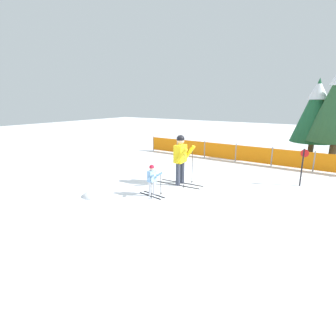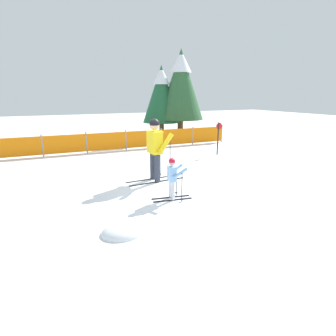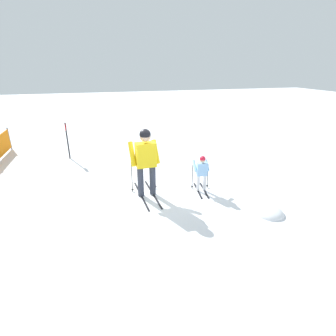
{
  "view_description": "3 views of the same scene",
  "coord_description": "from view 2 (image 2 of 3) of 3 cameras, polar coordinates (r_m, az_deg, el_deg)",
  "views": [
    {
      "loc": [
        4.58,
        -7.79,
        3.04
      ],
      "look_at": [
        -0.03,
        -0.78,
        0.88
      ],
      "focal_mm": 28.0,
      "sensor_mm": 36.0,
      "label": 1
    },
    {
      "loc": [
        -2.9,
        -6.75,
        2.49
      ],
      "look_at": [
        -0.26,
        -0.87,
        0.69
      ],
      "focal_mm": 28.0,
      "sensor_mm": 36.0,
      "label": 2
    },
    {
      "loc": [
        -6.54,
        1.43,
        3.33
      ],
      "look_at": [
        -0.19,
        -0.33,
        0.74
      ],
      "focal_mm": 28.0,
      "sensor_mm": 36.0,
      "label": 3
    }
  ],
  "objects": [
    {
      "name": "ground_plane",
      "position": [
        7.76,
        -0.85,
        -3.12
      ],
      "size": [
        60.0,
        60.0,
        0.0
      ],
      "primitive_type": "plane",
      "color": "white"
    },
    {
      "name": "skier_adult",
      "position": [
        7.66,
        -2.77,
        5.14
      ],
      "size": [
        1.76,
        0.8,
        1.85
      ],
      "rotation": [
        0.0,
        0.0,
        0.05
      ],
      "color": "black",
      "rests_on": "ground_plane"
    },
    {
      "name": "skier_child",
      "position": [
        6.35,
        1.01,
        -1.65
      ],
      "size": [
        1.0,
        0.51,
        1.05
      ],
      "rotation": [
        0.0,
        0.0,
        -0.15
      ],
      "color": "black",
      "rests_on": "ground_plane"
    },
    {
      "name": "safety_fence",
      "position": [
        12.44,
        -9.15,
        6.04
      ],
      "size": [
        10.68,
        0.25,
        0.93
      ],
      "rotation": [
        0.0,
        0.0,
        -0.02
      ],
      "color": "gray",
      "rests_on": "ground_plane"
    },
    {
      "name": "conifer_far",
      "position": [
        16.19,
        -1.43,
        15.94
      ],
      "size": [
        2.25,
        2.25,
        4.18
      ],
      "color": "#4C3823",
      "rests_on": "ground_plane"
    },
    {
      "name": "conifer_near",
      "position": [
        16.18,
        2.81,
        17.86
      ],
      "size": [
        2.72,
        2.72,
        5.06
      ],
      "color": "#4C3823",
      "rests_on": "ground_plane"
    },
    {
      "name": "trail_marker",
      "position": [
        11.45,
        10.89,
        7.13
      ],
      "size": [
        0.28,
        0.05,
        1.38
      ],
      "color": "black",
      "rests_on": "ground_plane"
    },
    {
      "name": "snow_mound",
      "position": [
        5.14,
        -9.64,
        -13.64
      ],
      "size": [
        0.83,
        0.71,
        0.33
      ],
      "primitive_type": "ellipsoid",
      "color": "white",
      "rests_on": "ground_plane"
    }
  ]
}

